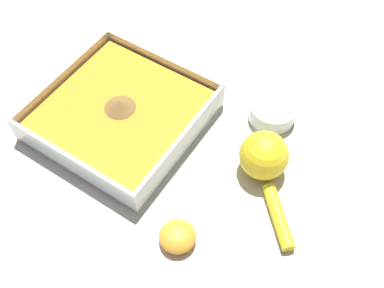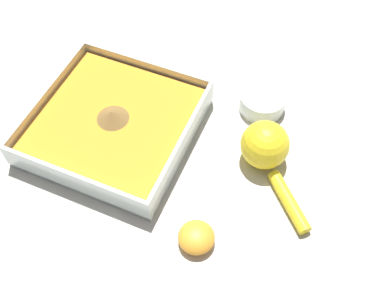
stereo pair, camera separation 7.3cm
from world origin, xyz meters
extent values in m
plane|color=beige|center=(0.00, 0.00, 0.00)|extent=(4.00, 4.00, 0.00)
cube|color=silver|center=(0.01, 0.05, 0.00)|extent=(0.26, 0.26, 0.01)
cube|color=silver|center=(0.01, 0.17, 0.03)|extent=(0.26, 0.01, 0.05)
cube|color=silver|center=(0.01, -0.08, 0.03)|extent=(0.26, 0.01, 0.05)
cube|color=silver|center=(0.13, 0.05, 0.03)|extent=(0.01, 0.25, 0.05)
cube|color=silver|center=(-0.12, 0.05, 0.03)|extent=(0.01, 0.25, 0.05)
cube|color=orange|center=(0.01, 0.05, 0.02)|extent=(0.24, 0.24, 0.03)
cone|color=brown|center=(0.01, 0.05, 0.05)|extent=(0.05, 0.05, 0.02)
cylinder|color=silver|center=(0.16, -0.17, 0.02)|extent=(0.08, 0.08, 0.03)
cylinder|color=brown|center=(0.16, -0.17, 0.01)|extent=(0.07, 0.07, 0.02)
sphere|color=yellow|center=(0.06, -0.20, 0.04)|extent=(0.08, 0.08, 0.08)
cylinder|color=yellow|center=(-0.01, -0.26, 0.01)|extent=(0.09, 0.09, 0.02)
ellipsoid|color=orange|center=(-0.12, -0.16, 0.01)|extent=(0.05, 0.05, 0.03)
camera|label=1|loc=(-0.33, -0.31, 0.63)|focal=42.00mm
camera|label=2|loc=(-0.36, -0.25, 0.63)|focal=42.00mm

